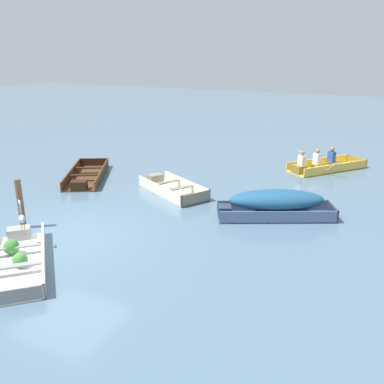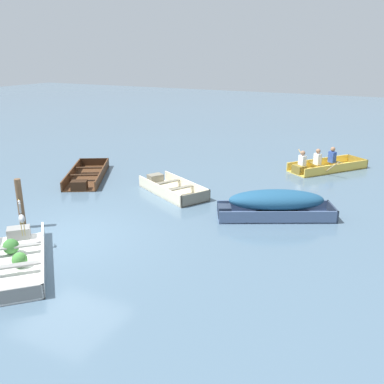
{
  "view_description": "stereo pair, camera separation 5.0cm",
  "coord_description": "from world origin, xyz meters",
  "px_view_note": "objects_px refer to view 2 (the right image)",
  "views": [
    {
      "loc": [
        7.37,
        -7.46,
        4.59
      ],
      "look_at": [
        1.7,
        3.85,
        0.35
      ],
      "focal_mm": 40.0,
      "sensor_mm": 36.0,
      "label": 1
    },
    {
      "loc": [
        7.41,
        -7.44,
        4.59
      ],
      "look_at": [
        1.7,
        3.85,
        0.35
      ],
      "focal_mm": 40.0,
      "sensor_mm": 36.0,
      "label": 2
    }
  ],
  "objects_px": {
    "skiff_cream_far_moored": "(171,188)",
    "skiff_slate_blue_near_moored": "(275,203)",
    "dinghy_white_foreground": "(16,257)",
    "rowboat_yellow_with_crew": "(323,165)",
    "skiff_dark_varnish_mid_moored": "(87,176)",
    "heron_on_dinghy": "(21,217)",
    "mooring_post": "(20,204)"
  },
  "relations": [
    {
      "from": "skiff_cream_far_moored",
      "to": "skiff_slate_blue_near_moored",
      "type": "bearing_deg",
      "value": -9.82
    },
    {
      "from": "dinghy_white_foreground",
      "to": "rowboat_yellow_with_crew",
      "type": "distance_m",
      "value": 12.02
    },
    {
      "from": "skiff_cream_far_moored",
      "to": "rowboat_yellow_with_crew",
      "type": "height_order",
      "value": "rowboat_yellow_with_crew"
    },
    {
      "from": "skiff_dark_varnish_mid_moored",
      "to": "rowboat_yellow_with_crew",
      "type": "height_order",
      "value": "rowboat_yellow_with_crew"
    },
    {
      "from": "rowboat_yellow_with_crew",
      "to": "heron_on_dinghy",
      "type": "height_order",
      "value": "heron_on_dinghy"
    },
    {
      "from": "dinghy_white_foreground",
      "to": "skiff_dark_varnish_mid_moored",
      "type": "relative_size",
      "value": 0.9
    },
    {
      "from": "dinghy_white_foreground",
      "to": "mooring_post",
      "type": "distance_m",
      "value": 2.15
    },
    {
      "from": "skiff_dark_varnish_mid_moored",
      "to": "rowboat_yellow_with_crew",
      "type": "distance_m",
      "value": 9.22
    },
    {
      "from": "dinghy_white_foreground",
      "to": "rowboat_yellow_with_crew",
      "type": "bearing_deg",
      "value": 66.88
    },
    {
      "from": "heron_on_dinghy",
      "to": "mooring_post",
      "type": "xyz_separation_m",
      "value": [
        -1.18,
        1.01,
        -0.19
      ]
    },
    {
      "from": "skiff_slate_blue_near_moored",
      "to": "skiff_dark_varnish_mid_moored",
      "type": "xyz_separation_m",
      "value": [
        -7.34,
        0.59,
        -0.35
      ]
    },
    {
      "from": "dinghy_white_foreground",
      "to": "heron_on_dinghy",
      "type": "distance_m",
      "value": 0.93
    },
    {
      "from": "heron_on_dinghy",
      "to": "rowboat_yellow_with_crew",
      "type": "bearing_deg",
      "value": 64.84
    },
    {
      "from": "skiff_cream_far_moored",
      "to": "mooring_post",
      "type": "distance_m",
      "value": 4.92
    },
    {
      "from": "skiff_dark_varnish_mid_moored",
      "to": "heron_on_dinghy",
      "type": "height_order",
      "value": "heron_on_dinghy"
    },
    {
      "from": "skiff_dark_varnish_mid_moored",
      "to": "mooring_post",
      "type": "distance_m",
      "value": 4.63
    },
    {
      "from": "heron_on_dinghy",
      "to": "mooring_post",
      "type": "relative_size",
      "value": 0.61
    },
    {
      "from": "skiff_dark_varnish_mid_moored",
      "to": "mooring_post",
      "type": "xyz_separation_m",
      "value": [
        1.47,
        -4.35,
        0.57
      ]
    },
    {
      "from": "mooring_post",
      "to": "dinghy_white_foreground",
      "type": "bearing_deg",
      "value": -46.71
    },
    {
      "from": "dinghy_white_foreground",
      "to": "mooring_post",
      "type": "relative_size",
      "value": 2.31
    },
    {
      "from": "skiff_slate_blue_near_moored",
      "to": "mooring_post",
      "type": "xyz_separation_m",
      "value": [
        -5.86,
        -3.76,
        0.23
      ]
    },
    {
      "from": "rowboat_yellow_with_crew",
      "to": "dinghy_white_foreground",
      "type": "bearing_deg",
      "value": -113.12
    },
    {
      "from": "skiff_cream_far_moored",
      "to": "rowboat_yellow_with_crew",
      "type": "relative_size",
      "value": 0.89
    },
    {
      "from": "skiff_dark_varnish_mid_moored",
      "to": "skiff_cream_far_moored",
      "type": "height_order",
      "value": "skiff_cream_far_moored"
    },
    {
      "from": "rowboat_yellow_with_crew",
      "to": "skiff_dark_varnish_mid_moored",
      "type": "bearing_deg",
      "value": -145.73
    },
    {
      "from": "skiff_slate_blue_near_moored",
      "to": "mooring_post",
      "type": "distance_m",
      "value": 6.97
    },
    {
      "from": "dinghy_white_foreground",
      "to": "rowboat_yellow_with_crew",
      "type": "xyz_separation_m",
      "value": [
        4.72,
        11.05,
        0.08
      ]
    },
    {
      "from": "dinghy_white_foreground",
      "to": "skiff_dark_varnish_mid_moored",
      "type": "xyz_separation_m",
      "value": [
        -2.9,
        5.86,
        -0.02
      ]
    },
    {
      "from": "skiff_dark_varnish_mid_moored",
      "to": "heron_on_dinghy",
      "type": "distance_m",
      "value": 6.04
    },
    {
      "from": "skiff_slate_blue_near_moored",
      "to": "skiff_dark_varnish_mid_moored",
      "type": "bearing_deg",
      "value": 175.4
    },
    {
      "from": "skiff_slate_blue_near_moored",
      "to": "rowboat_yellow_with_crew",
      "type": "distance_m",
      "value": 5.79
    },
    {
      "from": "dinghy_white_foreground",
      "to": "skiff_dark_varnish_mid_moored",
      "type": "distance_m",
      "value": 6.54
    }
  ]
}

